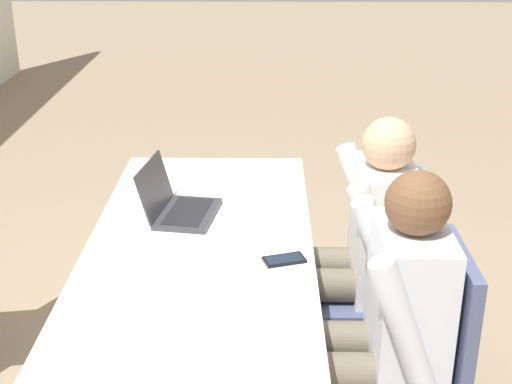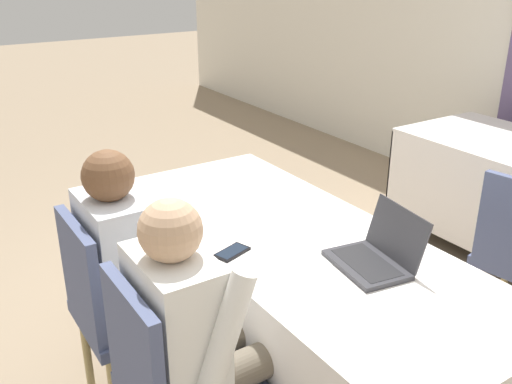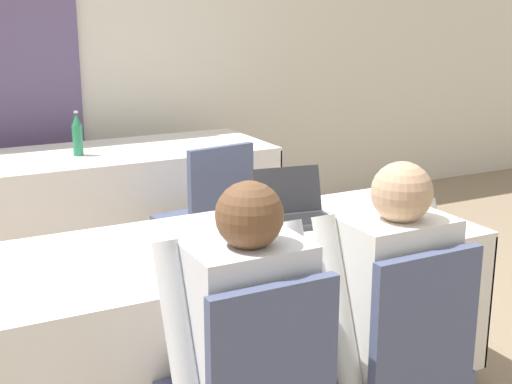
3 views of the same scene
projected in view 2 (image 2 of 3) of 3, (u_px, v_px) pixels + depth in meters
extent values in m
plane|color=gray|center=(293.00, 375.00, 2.68)|extent=(24.00, 24.00, 0.00)
cube|color=white|center=(297.00, 238.00, 2.41)|extent=(2.05, 0.83, 0.02)
cube|color=white|center=(215.00, 331.00, 2.32)|extent=(2.05, 0.01, 0.60)
cube|color=white|center=(364.00, 275.00, 2.73)|extent=(2.05, 0.01, 0.60)
cube|color=white|center=(191.00, 218.00, 3.31)|extent=(0.01, 0.83, 0.60)
cylinder|color=#333333|center=(293.00, 365.00, 2.66)|extent=(0.06, 0.06, 0.11)
cube|color=white|center=(429.00, 161.00, 4.23)|extent=(0.01, 0.83, 0.60)
cube|color=#333338|center=(366.00, 265.00, 2.16)|extent=(0.34, 0.26, 0.02)
cube|color=black|center=(366.00, 262.00, 2.16)|extent=(0.29, 0.19, 0.00)
cube|color=#333338|center=(397.00, 233.00, 2.17)|extent=(0.32, 0.11, 0.20)
cube|color=black|center=(397.00, 233.00, 2.17)|extent=(0.28, 0.09, 0.17)
cube|color=black|center=(232.00, 252.00, 2.26)|extent=(0.12, 0.16, 0.01)
cube|color=#192333|center=(232.00, 251.00, 2.26)|extent=(0.10, 0.14, 0.00)
cube|color=white|center=(276.00, 228.00, 2.48)|extent=(0.26, 0.33, 0.00)
cube|color=white|center=(343.00, 249.00, 2.30)|extent=(0.29, 0.34, 0.00)
cylinder|color=tan|center=(193.00, 365.00, 2.45)|extent=(0.04, 0.04, 0.40)
cylinder|color=tan|center=(159.00, 324.00, 2.72)|extent=(0.04, 0.04, 0.40)
cylinder|color=tan|center=(87.00, 349.00, 2.54)|extent=(0.04, 0.04, 0.40)
cube|color=#4C567A|center=(135.00, 314.00, 2.41)|extent=(0.44, 0.44, 0.05)
cube|color=#4C567A|center=(81.00, 276.00, 2.21)|extent=(0.40, 0.04, 0.45)
cube|color=#4C567A|center=(134.00, 352.00, 1.79)|extent=(0.40, 0.04, 0.45)
cylinder|color=tan|center=(505.00, 275.00, 3.14)|extent=(0.04, 0.04, 0.40)
cylinder|color=tan|center=(473.00, 299.00, 2.92)|extent=(0.04, 0.04, 0.40)
cylinder|color=#665B4C|center=(170.00, 296.00, 2.37)|extent=(0.13, 0.42, 0.13)
cylinder|color=#665B4C|center=(153.00, 277.00, 2.51)|extent=(0.13, 0.42, 0.13)
cylinder|color=#665B4C|center=(211.00, 339.00, 2.57)|extent=(0.10, 0.10, 0.45)
cylinder|color=#665B4C|center=(192.00, 319.00, 2.71)|extent=(0.10, 0.10, 0.45)
cube|color=silver|center=(117.00, 258.00, 2.27)|extent=(0.36, 0.22, 0.52)
cylinder|color=silver|center=(147.00, 276.00, 2.13)|extent=(0.08, 0.26, 0.54)
cylinder|color=silver|center=(108.00, 233.00, 2.45)|extent=(0.08, 0.26, 0.54)
sphere|color=brown|center=(108.00, 176.00, 2.14)|extent=(0.20, 0.20, 0.20)
cylinder|color=#665B4C|center=(239.00, 370.00, 1.94)|extent=(0.13, 0.42, 0.13)
cylinder|color=#665B4C|center=(213.00, 343.00, 2.08)|extent=(0.13, 0.42, 0.13)
cube|color=white|center=(177.00, 327.00, 1.85)|extent=(0.36, 0.22, 0.52)
cylinder|color=white|center=(219.00, 356.00, 1.70)|extent=(0.08, 0.26, 0.54)
cylinder|color=white|center=(161.00, 292.00, 2.03)|extent=(0.08, 0.26, 0.54)
sphere|color=tan|center=(170.00, 230.00, 1.71)|extent=(0.20, 0.20, 0.20)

